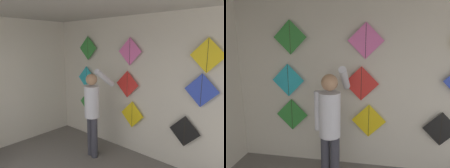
% 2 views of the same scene
% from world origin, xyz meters
% --- Properties ---
extents(back_panel, '(5.29, 0.06, 2.80)m').
position_xyz_m(back_panel, '(0.00, 3.66, 1.40)').
color(back_panel, beige).
rests_on(back_panel, ground).
extents(shopkeeper, '(0.45, 0.59, 1.80)m').
position_xyz_m(shopkeeper, '(-0.49, 2.94, 1.01)').
color(shopkeeper, '#383842').
rests_on(shopkeeper, ground).
extents(kite_0, '(0.55, 0.01, 0.55)m').
position_xyz_m(kite_0, '(-1.29, 3.57, 0.85)').
color(kite_0, '#338C38').
extents(kite_1, '(0.55, 0.01, 0.55)m').
position_xyz_m(kite_1, '(0.02, 3.57, 0.82)').
color(kite_1, yellow).
extents(kite_2, '(0.55, 0.01, 0.55)m').
position_xyz_m(kite_2, '(1.13, 3.57, 0.76)').
color(kite_2, black).
extents(kite_3, '(0.55, 0.01, 0.55)m').
position_xyz_m(kite_3, '(-1.33, 3.57, 1.45)').
color(kite_3, '#28B2C6').
extents(kite_4, '(0.55, 0.01, 0.55)m').
position_xyz_m(kite_4, '(-0.12, 3.57, 1.44)').
color(kite_4, red).
extents(kite_6, '(0.55, 0.01, 0.55)m').
position_xyz_m(kite_6, '(-1.27, 3.57, 2.15)').
color(kite_6, '#338C38').
extents(kite_7, '(0.55, 0.01, 0.55)m').
position_xyz_m(kite_7, '(-0.06, 3.57, 2.10)').
color(kite_7, pink).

